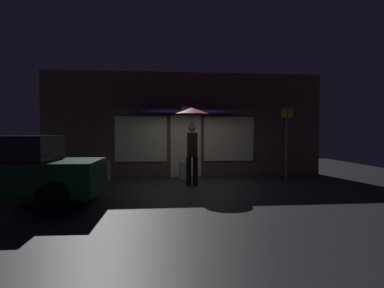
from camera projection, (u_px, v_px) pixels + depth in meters
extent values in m
plane|color=#26262B|center=(192.00, 186.00, 9.72)|extent=(18.00, 18.00, 0.00)
cube|color=brown|center=(185.00, 125.00, 11.98)|extent=(10.04, 0.30, 3.74)
cube|color=beige|center=(186.00, 146.00, 11.84)|extent=(1.10, 0.04, 2.20)
cube|color=beige|center=(141.00, 139.00, 11.67)|extent=(1.83, 0.04, 1.60)
cube|color=beige|center=(229.00, 139.00, 12.00)|extent=(1.83, 0.04, 1.60)
cube|color=white|center=(186.00, 108.00, 11.71)|extent=(0.36, 0.16, 0.12)
cube|color=navy|center=(187.00, 112.00, 11.47)|extent=(3.20, 0.70, 0.08)
cylinder|color=black|center=(189.00, 171.00, 9.74)|extent=(0.15, 0.15, 0.88)
cylinder|color=black|center=(195.00, 171.00, 9.78)|extent=(0.15, 0.15, 0.88)
cube|color=black|center=(192.00, 145.00, 9.73)|extent=(0.27, 0.47, 0.71)
cube|color=silver|center=(196.00, 145.00, 9.73)|extent=(0.03, 0.14, 0.57)
cube|color=#721966|center=(196.00, 145.00, 9.74)|extent=(0.03, 0.05, 0.45)
sphere|color=tan|center=(192.00, 127.00, 9.71)|extent=(0.24, 0.24, 0.24)
cylinder|color=slate|center=(192.00, 126.00, 9.71)|extent=(0.02, 0.02, 1.05)
cone|color=#4C0C0C|center=(192.00, 111.00, 9.69)|extent=(1.04, 1.04, 0.18)
cylinder|color=black|center=(78.00, 184.00, 8.16)|extent=(0.65, 0.24, 0.64)
cylinder|color=black|center=(53.00, 199.00, 6.37)|extent=(0.65, 0.24, 0.64)
cylinder|color=#595B60|center=(287.00, 143.00, 10.87)|extent=(0.07, 0.07, 2.47)
cube|color=gold|center=(287.00, 113.00, 10.81)|extent=(0.40, 0.02, 0.30)
cylinder|color=#B2A899|center=(183.00, 171.00, 11.21)|extent=(0.23, 0.23, 0.58)
cylinder|color=slate|center=(106.00, 171.00, 10.78)|extent=(0.26, 0.26, 0.66)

